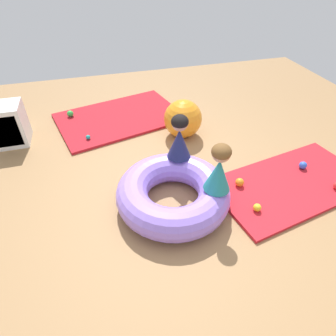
% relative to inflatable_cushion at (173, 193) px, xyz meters
% --- Properties ---
extents(ground_plane, '(8.00, 8.00, 0.00)m').
position_rel_inflatable_cushion_xyz_m(ground_plane, '(0.02, 0.01, -0.17)').
color(ground_plane, '#9E7549').
extents(gym_mat_center_rear, '(2.12, 1.67, 0.04)m').
position_rel_inflatable_cushion_xyz_m(gym_mat_center_rear, '(-0.29, 2.05, -0.15)').
color(gym_mat_center_rear, '#B21923').
rests_on(gym_mat_center_rear, ground).
extents(gym_mat_far_right, '(1.97, 1.28, 0.04)m').
position_rel_inflatable_cushion_xyz_m(gym_mat_far_right, '(1.42, -0.07, -0.15)').
color(gym_mat_far_right, red).
rests_on(gym_mat_far_right, ground).
extents(inflatable_cushion, '(1.20, 1.20, 0.33)m').
position_rel_inflatable_cushion_xyz_m(inflatable_cushion, '(0.00, 0.00, 0.00)').
color(inflatable_cushion, '#9975EA').
rests_on(inflatable_cushion, ground).
extents(child_in_teal, '(0.35, 0.35, 0.51)m').
position_rel_inflatable_cushion_xyz_m(child_in_teal, '(0.38, -0.21, 0.42)').
color(child_in_teal, teal).
rests_on(child_in_teal, inflatable_cushion).
extents(child_in_navy, '(0.36, 0.36, 0.52)m').
position_rel_inflatable_cushion_xyz_m(child_in_navy, '(0.18, 0.40, 0.42)').
color(child_in_navy, navy).
rests_on(child_in_navy, inflatable_cushion).
extents(play_ball_green, '(0.10, 0.10, 0.10)m').
position_rel_inflatable_cushion_xyz_m(play_ball_green, '(-1.05, 2.25, -0.08)').
color(play_ball_green, green).
rests_on(play_ball_green, gym_mat_center_rear).
extents(play_ball_orange, '(0.10, 0.10, 0.10)m').
position_rel_inflatable_cushion_xyz_m(play_ball_orange, '(0.81, 0.04, -0.08)').
color(play_ball_orange, orange).
rests_on(play_ball_orange, gym_mat_far_right).
extents(play_ball_yellow, '(0.08, 0.08, 0.08)m').
position_rel_inflatable_cushion_xyz_m(play_ball_yellow, '(0.81, -0.36, -0.09)').
color(play_ball_yellow, yellow).
rests_on(play_ball_yellow, gym_mat_far_right).
extents(play_ball_blue, '(0.09, 0.09, 0.09)m').
position_rel_inflatable_cushion_xyz_m(play_ball_blue, '(1.70, 0.12, -0.08)').
color(play_ball_blue, blue).
rests_on(play_ball_blue, gym_mat_far_right).
extents(play_ball_teal, '(0.06, 0.06, 0.06)m').
position_rel_inflatable_cushion_xyz_m(play_ball_teal, '(-0.81, 1.50, -0.10)').
color(play_ball_teal, teal).
rests_on(play_ball_teal, gym_mat_center_rear).
extents(exercise_ball_large, '(0.54, 0.54, 0.54)m').
position_rel_inflatable_cushion_xyz_m(exercise_ball_large, '(0.52, 1.31, 0.10)').
color(exercise_ball_large, orange).
rests_on(exercise_ball_large, ground).
extents(storage_cube, '(0.44, 0.44, 0.56)m').
position_rel_inflatable_cushion_xyz_m(storage_cube, '(-1.83, 1.75, 0.11)').
color(storage_cube, silver).
rests_on(storage_cube, ground).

